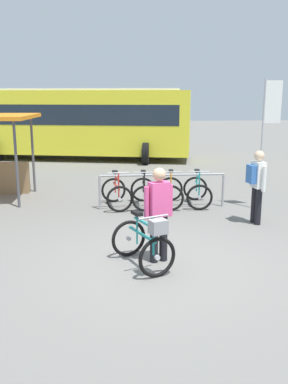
{
  "coord_description": "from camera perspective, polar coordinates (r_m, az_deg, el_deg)",
  "views": [
    {
      "loc": [
        -0.89,
        -6.63,
        2.82
      ],
      "look_at": [
        -0.15,
        1.2,
        1.0
      ],
      "focal_mm": 39.48,
      "sensor_mm": 36.0,
      "label": 1
    }
  ],
  "objects": [
    {
      "name": "racked_bike_red",
      "position": [
        10.79,
        -3.74,
        -0.14
      ],
      "size": [
        0.79,
        1.16,
        0.97
      ],
      "color": "black",
      "rests_on": "ground"
    },
    {
      "name": "ground_plane",
      "position": [
        7.26,
        2.07,
        -9.83
      ],
      "size": [
        80.0,
        80.0,
        0.0
      ],
      "primitive_type": "plane",
      "color": "slate"
    },
    {
      "name": "banner_flag",
      "position": [
        10.77,
        16.49,
        9.36
      ],
      "size": [
        0.45,
        0.05,
        3.2
      ],
      "color": "#B2B2B7",
      "rests_on": "ground"
    },
    {
      "name": "person_with_featured_bike",
      "position": [
        7.13,
        2.03,
        -2.53
      ],
      "size": [
        0.51,
        0.3,
        1.64
      ],
      "color": "black",
      "rests_on": "ground"
    },
    {
      "name": "bus_distant",
      "position": [
        19.2,
        -9.11,
        9.63
      ],
      "size": [
        10.3,
        4.77,
        3.08
      ],
      "color": "yellow",
      "rests_on": "ground"
    },
    {
      "name": "featured_bicycle",
      "position": [
        6.99,
        0.07,
        -6.82
      ],
      "size": [
        1.03,
        1.26,
        0.97
      ],
      "color": "black",
      "rests_on": "ground"
    },
    {
      "name": "bike_rack_rail",
      "position": [
        10.64,
        2.49,
        1.33
      ],
      "size": [
        3.21,
        0.08,
        0.88
      ],
      "color": "#99999E",
      "rests_on": "ground"
    },
    {
      "name": "pedestrian_with_backpack",
      "position": [
        9.59,
        15.0,
        1.26
      ],
      "size": [
        0.37,
        0.52,
        1.64
      ],
      "color": "black",
      "rests_on": "ground"
    },
    {
      "name": "racked_bike_black",
      "position": [
        10.83,
        -0.04,
        -0.06
      ],
      "size": [
        0.71,
        1.14,
        0.98
      ],
      "color": "black",
      "rests_on": "ground"
    },
    {
      "name": "racked_bike_orange",
      "position": [
        10.91,
        3.62,
        0.01
      ],
      "size": [
        0.82,
        1.18,
        0.97
      ],
      "color": "black",
      "rests_on": "ground"
    },
    {
      "name": "racked_bike_teal",
      "position": [
        11.04,
        7.22,
        0.09
      ],
      "size": [
        0.78,
        1.17,
        0.97
      ],
      "color": "black",
      "rests_on": "ground"
    }
  ]
}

